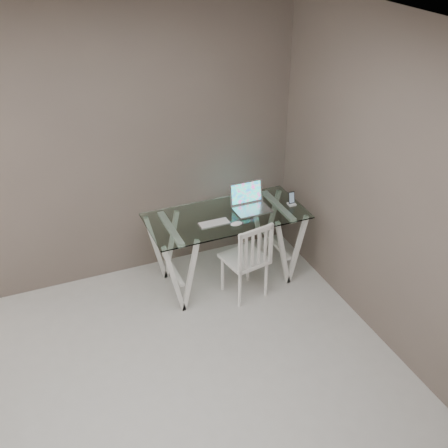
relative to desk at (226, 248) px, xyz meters
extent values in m
plane|color=#B8B7B1|center=(-1.09, -1.68, -0.38)|extent=(4.50, 4.50, 0.00)
cube|color=white|center=(-1.09, -1.68, 2.32)|extent=(4.00, 4.50, 0.02)
cube|color=#62554D|center=(-1.09, 0.57, 0.97)|extent=(4.00, 0.02, 2.70)
cube|color=#62554D|center=(0.91, -1.68, 0.97)|extent=(0.02, 4.50, 2.70)
cube|color=silver|center=(0.00, 0.00, 0.36)|extent=(1.50, 0.70, 0.01)
cube|color=white|center=(-0.55, 0.00, -0.02)|extent=(0.24, 0.62, 0.72)
cube|color=white|center=(0.55, 0.00, -0.02)|extent=(0.24, 0.62, 0.72)
cube|color=white|center=(0.08, -0.26, 0.01)|extent=(0.43, 0.43, 0.04)
cylinder|color=white|center=(-0.05, -0.43, -0.19)|extent=(0.03, 0.03, 0.38)
cylinder|color=white|center=(0.25, -0.38, -0.19)|extent=(0.03, 0.03, 0.38)
cylinder|color=white|center=(-0.10, -0.14, -0.19)|extent=(0.03, 0.03, 0.38)
cylinder|color=white|center=(0.20, -0.09, -0.19)|extent=(0.03, 0.03, 0.38)
cube|color=white|center=(0.11, -0.43, 0.22)|extent=(0.37, 0.09, 0.42)
cube|color=silver|center=(0.26, -0.01, 0.37)|extent=(0.34, 0.23, 0.02)
cube|color=#19D899|center=(0.26, 0.13, 0.49)|extent=(0.34, 0.05, 0.22)
cube|color=silver|center=(-0.16, -0.10, 0.37)|extent=(0.30, 0.13, 0.01)
ellipsoid|color=white|center=(0.01, -0.21, 0.38)|extent=(0.11, 0.07, 0.04)
cube|color=white|center=(0.66, -0.06, 0.37)|extent=(0.07, 0.07, 0.02)
cube|color=black|center=(0.66, -0.05, 0.44)|extent=(0.06, 0.03, 0.12)
camera|label=1|loc=(-1.79, -4.20, 2.99)|focal=45.00mm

